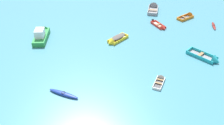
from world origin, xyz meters
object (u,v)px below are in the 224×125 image
kayak_maroon_midfield_right (214,26)px  rowboat_white_foreground_center (160,79)px  kayak_deep_blue_distant_center (64,94)px  rowboat_red_outer_right (161,27)px  motor_launch_green_near_camera (42,34)px  rowboat_grey_far_back (153,8)px  rowboat_turquoise_outer_left (210,59)px  rowboat_orange_back_row_left (189,16)px  rowboat_yellow_midfield_left (115,40)px

kayak_maroon_midfield_right → rowboat_white_foreground_center: rowboat_white_foreground_center is taller
kayak_deep_blue_distant_center → rowboat_red_outer_right: rowboat_red_outer_right is taller
motor_launch_green_near_camera → rowboat_grey_far_back: size_ratio=1.15×
rowboat_white_foreground_center → rowboat_grey_far_back: bearing=70.1°
rowboat_turquoise_outer_left → kayak_maroon_midfield_right: bearing=54.4°
kayak_deep_blue_distant_center → rowboat_white_foreground_center: rowboat_white_foreground_center is taller
motor_launch_green_near_camera → kayak_deep_blue_distant_center: (1.97, -13.38, -0.42)m
kayak_deep_blue_distant_center → rowboat_turquoise_outer_left: bearing=6.2°
kayak_maroon_midfield_right → rowboat_grey_far_back: bearing=125.3°
rowboat_orange_back_row_left → rowboat_grey_far_back: 6.76m
rowboat_red_outer_right → kayak_maroon_midfield_right: bearing=-11.0°
rowboat_yellow_midfield_left → rowboat_red_outer_right: 8.54m
rowboat_turquoise_outer_left → rowboat_grey_far_back: (-0.53, 17.81, 0.03)m
rowboat_yellow_midfield_left → rowboat_white_foreground_center: (2.74, -9.87, -0.20)m
rowboat_grey_far_back → rowboat_white_foreground_center: 21.28m
rowboat_orange_back_row_left → kayak_deep_blue_distant_center: bearing=-146.9°
motor_launch_green_near_camera → rowboat_grey_far_back: 21.20m
rowboat_turquoise_outer_left → rowboat_orange_back_row_left: bearing=72.8°
rowboat_red_outer_right → motor_launch_green_near_camera: bearing=176.2°
rowboat_turquoise_outer_left → rowboat_orange_back_row_left: 13.35m
kayak_deep_blue_distant_center → rowboat_red_outer_right: 20.43m
motor_launch_green_near_camera → kayak_maroon_midfield_right: (26.80, -2.87, -0.45)m
rowboat_yellow_midfield_left → rowboat_white_foreground_center: size_ratio=1.43×
rowboat_turquoise_outer_left → rowboat_orange_back_row_left: rowboat_turquoise_outer_left is taller
rowboat_orange_back_row_left → rowboat_white_foreground_center: rowboat_orange_back_row_left is taller
rowboat_yellow_midfield_left → kayak_maroon_midfield_right: 16.60m
rowboat_yellow_midfield_left → rowboat_red_outer_right: rowboat_yellow_midfield_left is taller
rowboat_turquoise_outer_left → rowboat_white_foreground_center: bearing=-164.1°
rowboat_red_outer_right → rowboat_orange_back_row_left: 6.81m
motor_launch_green_near_camera → rowboat_white_foreground_center: (12.96, -13.56, -0.46)m
rowboat_turquoise_outer_left → rowboat_red_outer_right: (-2.32, 10.12, -0.05)m
motor_launch_green_near_camera → rowboat_red_outer_right: bearing=-3.8°
rowboat_yellow_midfield_left → rowboat_red_outer_right: (8.18, 2.45, -0.16)m
kayak_maroon_midfield_right → rowboat_white_foreground_center: bearing=-142.3°
kayak_maroon_midfield_right → rowboat_grey_far_back: size_ratio=0.57×
motor_launch_green_near_camera → rowboat_white_foreground_center: bearing=-46.3°
rowboat_orange_back_row_left → rowboat_white_foreground_center: (-11.71, -14.96, -0.06)m
rowboat_grey_far_back → rowboat_orange_back_row_left: bearing=-48.4°
motor_launch_green_near_camera → rowboat_yellow_midfield_left: motor_launch_green_near_camera is taller
motor_launch_green_near_camera → kayak_maroon_midfield_right: bearing=-6.1°
kayak_maroon_midfield_right → rowboat_white_foreground_center: (-13.84, -10.69, -0.01)m
motor_launch_green_near_camera → rowboat_orange_back_row_left: bearing=3.3°
rowboat_turquoise_outer_left → motor_launch_green_near_camera: bearing=151.3°
rowboat_turquoise_outer_left → rowboat_red_outer_right: 10.38m
rowboat_yellow_midfield_left → rowboat_turquoise_outer_left: bearing=-36.1°
rowboat_yellow_midfield_left → kayak_deep_blue_distant_center: bearing=-130.4°
kayak_deep_blue_distant_center → rowboat_grey_far_back: rowboat_grey_far_back is taller
motor_launch_green_near_camera → rowboat_turquoise_outer_left: motor_launch_green_near_camera is taller
motor_launch_green_near_camera → rowboat_turquoise_outer_left: size_ratio=1.25×
kayak_deep_blue_distant_center → rowboat_white_foreground_center: bearing=-0.9°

